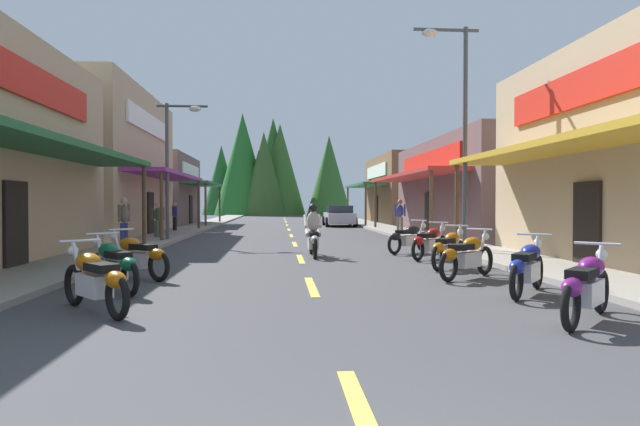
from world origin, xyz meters
name	(u,v)px	position (x,y,z in m)	size (l,w,h in m)	color
ground	(291,235)	(0.00, 25.51, -0.05)	(9.36, 81.02, 0.10)	#424244
sidewalk_left	(175,234)	(-5.73, 25.51, 0.06)	(2.10, 81.02, 0.12)	gray
sidewalk_right	(403,233)	(5.73, 25.51, 0.06)	(2.10, 81.02, 0.12)	#9E9991
centerline_dashes	(290,232)	(0.00, 27.73, 0.01)	(0.16, 53.96, 0.01)	#E0C64C
storefront_left_middle	(77,164)	(-10.15, 24.76, 3.42)	(8.60, 11.48, 6.85)	tan
storefront_left_far	(128,190)	(-11.04, 36.82, 2.44)	(10.41, 9.61, 4.87)	brown
storefront_right_middle	(509,188)	(10.85, 24.34, 2.34)	(10.02, 13.69, 4.66)	brown
storefront_right_far	(430,190)	(10.88, 38.56, 2.53)	(10.09, 10.76, 5.06)	brown
streetlamp_left	(175,151)	(-4.76, 20.41, 3.68)	(2.02, 0.30, 5.58)	#474C51
streetlamp_right	(457,109)	(4.81, 14.41, 4.44)	(2.02, 0.30, 6.95)	#474C51
motorcycle_parked_right_0	(587,286)	(3.46, 5.06, 0.49)	(1.57, 1.60, 1.04)	black
motorcycle_parked_right_1	(527,267)	(3.67, 7.22, 0.49)	(1.40, 1.74, 1.04)	black
motorcycle_parked_right_2	(467,255)	(3.32, 9.24, 0.49)	(1.68, 1.48, 1.04)	black
motorcycle_parked_right_3	(449,248)	(3.50, 11.02, 0.49)	(1.40, 1.74, 1.04)	black
motorcycle_parked_right_4	(430,242)	(3.65, 13.17, 0.49)	(1.52, 1.65, 1.04)	black
motorcycle_parked_right_5	(409,238)	(3.48, 15.00, 0.49)	(1.70, 1.46, 1.04)	black
motorcycle_parked_left_0	(95,279)	(-3.27, 6.20, 0.49)	(1.47, 1.69, 1.04)	black
motorcycle_parked_left_1	(114,265)	(-3.56, 8.08, 0.49)	(1.38, 1.76, 1.04)	black
motorcycle_parked_left_2	(137,256)	(-3.58, 9.72, 0.49)	(1.70, 1.45, 1.04)	black
rider_cruising_lead	(313,235)	(0.39, 14.04, 0.66)	(0.60, 2.14, 1.57)	black
pedestrian_by_shop	(158,218)	(-5.80, 22.01, 0.93)	(0.57, 0.29, 1.61)	#3F593F
pedestrian_browsing	(400,214)	(5.28, 24.17, 1.02)	(0.57, 0.29, 1.75)	#726659
pedestrian_waiting	(175,215)	(-6.13, 27.56, 0.94)	(0.42, 0.48, 1.63)	black
pedestrian_strolling	(124,219)	(-5.93, 17.32, 1.04)	(0.39, 0.53, 1.78)	#333F8C
parked_car_curbside	(339,216)	(3.48, 34.60, 0.69)	(2.09, 4.31, 1.40)	silver
treeline_backdrop	(266,170)	(-2.18, 67.46, 5.69)	(18.99, 9.66, 12.85)	#315223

